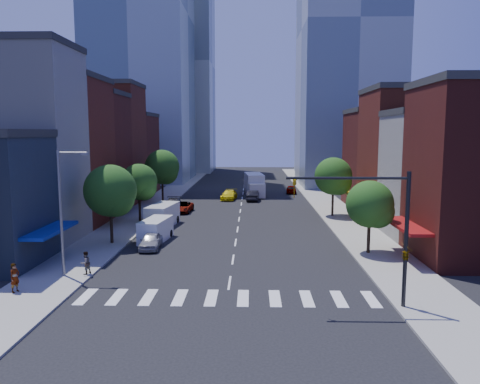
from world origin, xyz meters
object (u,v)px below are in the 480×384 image
object	(u,v)px
parked_car_rear	(174,205)
box_truck	(254,185)
pedestrian_near	(15,278)
pedestrian_far	(85,263)
taxi	(229,195)
traffic_car_far	(291,189)
parked_car_second	(149,224)
traffic_car_oncoming	(253,195)
cargo_van_far	(162,215)
parked_car_front	(151,241)
parked_car_third	(183,207)
cargo_van_near	(155,230)

from	to	relation	value
parked_car_rear	box_truck	distance (m)	19.02
pedestrian_near	pedestrian_far	world-z (taller)	pedestrian_near
taxi	box_truck	distance (m)	6.57
traffic_car_far	pedestrian_far	world-z (taller)	pedestrian_far
box_truck	pedestrian_near	bearing A→B (deg)	-114.21
pedestrian_far	parked_car_second	bearing A→B (deg)	-155.00
traffic_car_oncoming	pedestrian_far	bearing A→B (deg)	76.93
cargo_van_far	pedestrian_near	bearing A→B (deg)	-95.42
parked_car_rear	cargo_van_far	bearing A→B (deg)	-94.36
parked_car_second	pedestrian_near	size ratio (longest dim) A/B	2.07
pedestrian_near	pedestrian_far	xyz separation A→B (m)	(3.18, 3.93, -0.11)
parked_car_front	traffic_car_oncoming	bearing A→B (deg)	70.84
traffic_car_far	box_truck	world-z (taller)	box_truck
traffic_car_oncoming	taxi	bearing A→B (deg)	-8.96
parked_car_third	pedestrian_near	distance (m)	31.96
cargo_van_near	pedestrian_far	xyz separation A→B (m)	(-2.77, -11.19, -0.08)
parked_car_rear	pedestrian_far	xyz separation A→B (m)	(-1.58, -28.75, 0.18)
parked_car_front	cargo_van_far	world-z (taller)	cargo_van_far
box_truck	parked_car_second	bearing A→B (deg)	-118.62
traffic_car_oncoming	traffic_car_far	world-z (taller)	traffic_car_oncoming
traffic_car_oncoming	traffic_car_far	bearing A→B (deg)	-122.31
cargo_van_near	traffic_car_oncoming	xyz separation A→B (m)	(9.43, 27.10, -0.26)
parked_car_third	pedestrian_near	size ratio (longest dim) A/B	2.56
traffic_car_oncoming	pedestrian_far	size ratio (longest dim) A/B	2.91
parked_car_third	cargo_van_near	bearing A→B (deg)	-87.03
parked_car_second	parked_car_rear	distance (m)	12.27
parked_car_second	traffic_car_oncoming	size ratio (longest dim) A/B	0.81
parked_car_second	cargo_van_near	xyz separation A→B (m)	(1.77, -5.31, 0.41)
parked_car_front	pedestrian_far	world-z (taller)	pedestrian_far
parked_car_third	traffic_car_oncoming	xyz separation A→B (m)	(9.20, 10.86, 0.12)
parked_car_second	pedestrian_far	world-z (taller)	pedestrian_far
parked_car_rear	taxi	xyz separation A→B (m)	(6.91, 10.43, -0.05)
cargo_van_near	traffic_car_oncoming	size ratio (longest dim) A/B	1.08
parked_car_third	pedestrian_near	world-z (taller)	pedestrian_near
parked_car_rear	pedestrian_near	bearing A→B (deg)	-105.31
box_truck	cargo_van_far	bearing A→B (deg)	-117.98
parked_car_third	box_truck	size ratio (longest dim) A/B	0.53
parked_car_front	traffic_car_far	xyz separation A→B (m)	(15.78, 38.91, -0.02)
pedestrian_near	pedestrian_far	bearing A→B (deg)	-18.77
cargo_van_near	taxi	distance (m)	28.58
cargo_van_near	traffic_car_far	world-z (taller)	cargo_van_near
parked_car_third	parked_car_rear	size ratio (longest dim) A/B	0.88
parked_car_third	box_truck	distance (m)	19.40
parked_car_rear	cargo_van_near	bearing A→B (deg)	-93.17
parked_car_second	cargo_van_near	distance (m)	5.61
cargo_van_near	taxi	xyz separation A→B (m)	(5.73, 27.99, -0.31)
cargo_van_near	parked_car_rear	bearing A→B (deg)	101.35
parked_car_rear	traffic_car_far	size ratio (longest dim) A/B	1.34
cargo_van_near	traffic_car_far	bearing A→B (deg)	73.43
parked_car_second	traffic_car_oncoming	distance (m)	24.50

